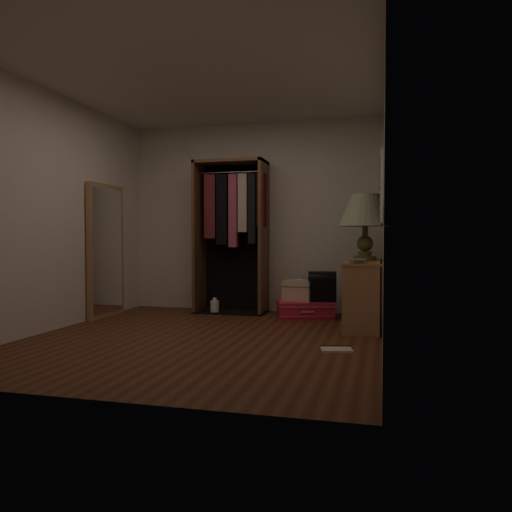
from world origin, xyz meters
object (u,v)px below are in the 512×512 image
Objects in this scene: open_wardrobe at (233,223)px; pink_suitcase at (305,309)px; floor_mirror at (106,251)px; table_lamp at (365,212)px; console_bookshelf at (363,292)px; white_jug at (215,307)px; train_case at (299,290)px; black_bag at (322,286)px.

open_wardrobe is 2.51× the size of pink_suitcase.
floor_mirror is 3.29m from table_lamp.
console_bookshelf is 0.55× the size of open_wardrobe.
table_lamp is 2.35m from white_jug.
pink_suitcase reaches higher than white_jug.
floor_mirror reaches higher than table_lamp.
console_bookshelf is at bearing -18.28° from train_case.
black_bag reaches higher than train_case.
train_case is 1.15× the size of black_bag.
open_wardrobe is at bearing -178.56° from train_case.
console_bookshelf is 0.98m from table_lamp.
open_wardrobe is 1.70m from floor_mirror.
black_bag is 1.48m from white_jug.
open_wardrobe is 9.67× the size of white_jug.
floor_mirror is at bearing 175.74° from pink_suitcase.
floor_mirror reaches higher than white_jug.
floor_mirror is 2.66m from pink_suitcase.
floor_mirror reaches higher than black_bag.
table_lamp is at bearing 89.30° from console_bookshelf.
table_lamp is (0.83, -0.22, 0.98)m from train_case.
train_case is (-0.08, 0.03, 0.24)m from pink_suitcase.
open_wardrobe is 1.49m from black_bag.
pink_suitcase is at bearing 146.63° from console_bookshelf.
open_wardrobe reaches higher than white_jug.
table_lamp is at bearing -29.94° from black_bag.
white_jug is at bearing 171.13° from black_bag.
floor_mirror is at bearing -173.97° from table_lamp.
open_wardrobe is 1.16m from white_jug.
table_lamp is at bearing 6.03° from floor_mirror.
console_bookshelf reaches higher than white_jug.
black_bag is at bearing 157.49° from table_lamp.
train_case reaches higher than pink_suitcase.
pink_suitcase is (2.49, 0.53, -0.74)m from floor_mirror.
pink_suitcase is at bearing 165.89° from table_lamp.
console_bookshelf reaches higher than train_case.
console_bookshelf is 3.27m from floor_mirror.
pink_suitcase is 1.23m from white_jug.
train_case is (2.42, 0.56, -0.50)m from floor_mirror.
white_jug is at bearing 25.39° from floor_mirror.
white_jug is at bearing -167.95° from train_case.
floor_mirror reaches higher than console_bookshelf.
floor_mirror is 8.02× the size of white_jug.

